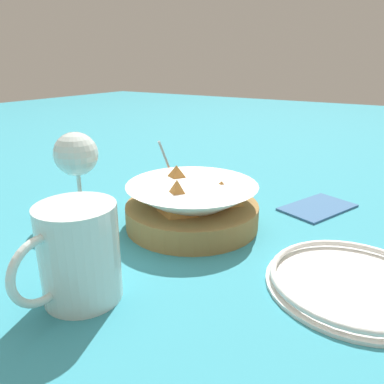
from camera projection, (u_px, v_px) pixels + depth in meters
ground_plane at (197, 216)px, 0.65m from camera, size 4.00×4.00×0.00m
food_basket at (192, 206)px, 0.61m from camera, size 0.21×0.21×0.09m
sauce_cup at (171, 180)px, 0.78m from camera, size 0.07×0.06×0.11m
wine_glass at (76, 157)px, 0.62m from camera, size 0.07×0.07×0.15m
beer_mug at (79, 257)px, 0.41m from camera, size 0.13×0.09×0.11m
side_plate at (353, 282)px, 0.45m from camera, size 0.20×0.20×0.01m
napkin at (318, 206)px, 0.68m from camera, size 0.16×0.12×0.01m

